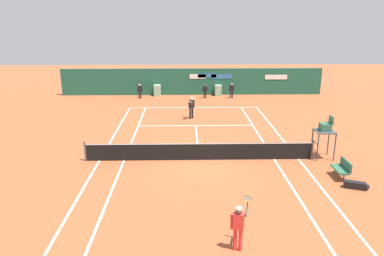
% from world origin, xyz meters
% --- Properties ---
extents(ground_plane, '(80.00, 80.00, 0.01)m').
position_xyz_m(ground_plane, '(-0.00, 0.58, 0.00)').
color(ground_plane, '#A8512D').
extents(tennis_net, '(12.10, 0.10, 1.07)m').
position_xyz_m(tennis_net, '(0.00, 0.00, 0.51)').
color(tennis_net, '#4C4C51').
rests_on(tennis_net, ground_plane).
extents(sponsor_back_wall, '(25.00, 1.02, 2.53)m').
position_xyz_m(sponsor_back_wall, '(-0.02, 16.97, 1.23)').
color(sponsor_back_wall, '#1E5642').
rests_on(sponsor_back_wall, ground_plane).
extents(umpire_chair, '(1.00, 1.00, 2.33)m').
position_xyz_m(umpire_chair, '(6.65, 0.19, 1.55)').
color(umpire_chair, '#47474C').
rests_on(umpire_chair, ground_plane).
extents(player_bench, '(0.54, 1.18, 0.88)m').
position_xyz_m(player_bench, '(6.62, -2.38, 0.51)').
color(player_bench, '#38383D').
rests_on(player_bench, ground_plane).
extents(equipment_bag, '(1.05, 0.62, 0.32)m').
position_xyz_m(equipment_bag, '(6.83, -3.58, 0.16)').
color(equipment_bag, black).
rests_on(equipment_bag, ground_plane).
extents(player_on_baseline, '(0.49, 0.86, 1.87)m').
position_xyz_m(player_on_baseline, '(-0.25, 8.24, 0.99)').
color(player_on_baseline, black).
rests_on(player_on_baseline, ground_plane).
extents(player_near_side, '(0.75, 0.65, 1.80)m').
position_xyz_m(player_near_side, '(0.92, -7.88, 0.94)').
color(player_near_side, red).
rests_on(player_near_side, ground_plane).
extents(ball_kid_centre_post, '(0.43, 0.20, 1.30)m').
position_xyz_m(ball_kid_centre_post, '(1.16, 15.39, 0.75)').
color(ball_kid_centre_post, black).
rests_on(ball_kid_centre_post, ground_plane).
extents(ball_kid_right_post, '(0.46, 0.19, 1.39)m').
position_xyz_m(ball_kid_right_post, '(3.63, 15.39, 0.80)').
color(ball_kid_right_post, black).
rests_on(ball_kid_right_post, ground_plane).
extents(ball_kid_left_post, '(0.45, 0.19, 1.36)m').
position_xyz_m(ball_kid_left_post, '(-4.86, 15.39, 0.78)').
color(ball_kid_left_post, black).
rests_on(ball_kid_left_post, ground_plane).
extents(tennis_ball_near_service_line, '(0.07, 0.07, 0.07)m').
position_xyz_m(tennis_ball_near_service_line, '(3.72, 9.81, 0.03)').
color(tennis_ball_near_service_line, '#CCE033').
rests_on(tennis_ball_near_service_line, ground_plane).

